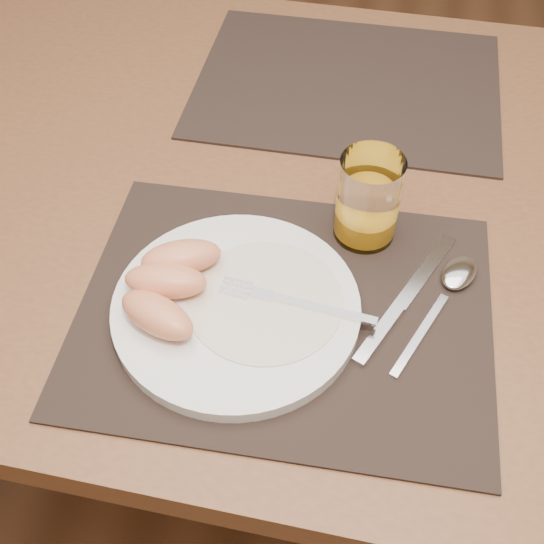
{
  "coord_description": "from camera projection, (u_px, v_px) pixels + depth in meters",
  "views": [
    {
      "loc": [
        0.08,
        -0.67,
        1.35
      ],
      "look_at": [
        -0.02,
        -0.18,
        0.77
      ],
      "focal_mm": 45.0,
      "sensor_mm": 36.0,
      "label": 1
    }
  ],
  "objects": [
    {
      "name": "placemat_near",
      "position": [
        285.0,
        311.0,
        0.75
      ],
      "size": [
        0.47,
        0.37,
        0.0
      ],
      "primitive_type": "cube",
      "rotation": [
        0.0,
        0.0,
        0.05
      ],
      "color": "black",
      "rests_on": "table"
    },
    {
      "name": "fork",
      "position": [
        283.0,
        299.0,
        0.74
      ],
      "size": [
        0.18,
        0.03,
        0.0
      ],
      "color": "silver",
      "rests_on": "plate"
    },
    {
      "name": "juice_glass",
      "position": [
        368.0,
        203.0,
        0.79
      ],
      "size": [
        0.07,
        0.07,
        0.11
      ],
      "color": "white",
      "rests_on": "placemat_near"
    },
    {
      "name": "plate",
      "position": [
        236.0,
        308.0,
        0.74
      ],
      "size": [
        0.27,
        0.27,
        0.02
      ],
      "primitive_type": "cylinder",
      "color": "white",
      "rests_on": "placemat_near"
    },
    {
      "name": "ground",
      "position": [
        297.0,
        441.0,
        1.46
      ],
      "size": [
        5.0,
        5.0,
        0.0
      ],
      "primitive_type": "plane",
      "color": "brown",
      "rests_on": "ground"
    },
    {
      "name": "table",
      "position": [
        311.0,
        224.0,
        0.96
      ],
      "size": [
        1.4,
        0.9,
        0.75
      ],
      "color": "brown",
      "rests_on": "ground"
    },
    {
      "name": "spoon",
      "position": [
        454.0,
        281.0,
        0.77
      ],
      "size": [
        0.09,
        0.19,
        0.01
      ],
      "color": "silver",
      "rests_on": "placemat_near"
    },
    {
      "name": "grapefruit_wedges",
      "position": [
        168.0,
        284.0,
        0.73
      ],
      "size": [
        0.1,
        0.16,
        0.04
      ],
      "color": "#E2895C",
      "rests_on": "plate"
    },
    {
      "name": "knife",
      "position": [
        399.0,
        307.0,
        0.75
      ],
      "size": [
        0.1,
        0.21,
        0.01
      ],
      "color": "silver",
      "rests_on": "placemat_near"
    },
    {
      "name": "plate_dressing",
      "position": [
        265.0,
        300.0,
        0.74
      ],
      "size": [
        0.17,
        0.17,
        0.0
      ],
      "color": "white",
      "rests_on": "plate"
    },
    {
      "name": "placemat_far",
      "position": [
        347.0,
        84.0,
        1.03
      ],
      "size": [
        0.46,
        0.36,
        0.0
      ],
      "primitive_type": "cube",
      "rotation": [
        0.0,
        0.0,
        0.02
      ],
      "color": "black",
      "rests_on": "table"
    }
  ]
}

